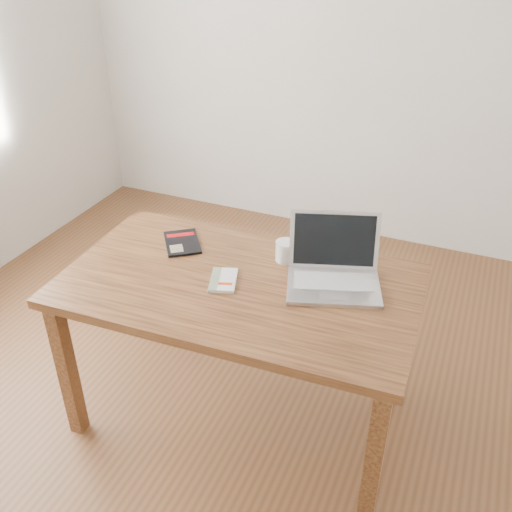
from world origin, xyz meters
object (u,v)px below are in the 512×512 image
at_px(desk, 239,299).
at_px(white_guidebook, 223,280).
at_px(coffee_mug, 286,251).
at_px(black_guidebook, 182,242).
at_px(laptop, 334,270).

xyz_separation_m(desk, white_guidebook, (-0.06, -0.02, 0.10)).
bearing_deg(white_guidebook, coffee_mug, 36.53).
relative_size(black_guidebook, coffee_mug, 2.19).
height_order(black_guidebook, coffee_mug, coffee_mug).
bearing_deg(white_guidebook, desk, 3.63).
xyz_separation_m(laptop, coffee_mug, (-0.23, 0.08, -0.01)).
xyz_separation_m(white_guidebook, laptop, (0.41, 0.18, 0.05)).
xyz_separation_m(desk, laptop, (0.35, 0.15, 0.14)).
relative_size(desk, black_guidebook, 5.54).
distance_m(white_guidebook, laptop, 0.45).
bearing_deg(black_guidebook, coffee_mug, -30.41).
bearing_deg(coffee_mug, desk, -120.25).
distance_m(laptop, coffee_mug, 0.25).
distance_m(white_guidebook, coffee_mug, 0.31).
height_order(black_guidebook, laptop, laptop).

